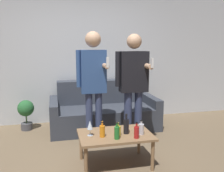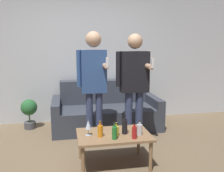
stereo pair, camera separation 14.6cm
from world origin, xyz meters
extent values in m
plane|color=#756047|center=(0.00, 0.00, 0.00)|extent=(16.00, 16.00, 0.00)
cube|color=silver|center=(0.00, 1.98, 1.35)|extent=(8.00, 0.06, 2.70)
cube|color=#383D47|center=(0.37, 1.26, 0.20)|extent=(1.65, 0.68, 0.40)
cube|color=#383D47|center=(0.37, 1.73, 0.42)|extent=(1.65, 0.26, 0.85)
cube|color=#383D47|center=(-0.53, 1.39, 0.28)|extent=(0.14, 0.95, 0.56)
cube|color=#383D47|center=(1.26, 1.39, 0.28)|extent=(0.14, 0.95, 0.56)
cube|color=#8E6B47|center=(0.22, -0.04, 0.40)|extent=(0.92, 0.61, 0.03)
cylinder|color=#8E6B47|center=(-0.19, -0.30, 0.19)|extent=(0.04, 0.04, 0.39)
cylinder|color=#8E6B47|center=(0.63, -0.30, 0.19)|extent=(0.04, 0.04, 0.39)
cylinder|color=#8E6B47|center=(-0.19, 0.21, 0.19)|extent=(0.04, 0.04, 0.39)
cylinder|color=#8E6B47|center=(0.63, 0.21, 0.19)|extent=(0.04, 0.04, 0.39)
cylinder|color=black|center=(0.36, -0.07, 0.51)|extent=(0.07, 0.07, 0.19)
cylinder|color=black|center=(0.36, -0.07, 0.64)|extent=(0.03, 0.03, 0.07)
cylinder|color=black|center=(0.36, -0.07, 0.67)|extent=(0.03, 0.03, 0.01)
cylinder|color=#B21E1E|center=(0.44, -0.25, 0.49)|extent=(0.06, 0.06, 0.14)
cylinder|color=#B21E1E|center=(0.44, -0.25, 0.59)|extent=(0.02, 0.02, 0.06)
cylinder|color=black|center=(0.44, -0.25, 0.61)|extent=(0.03, 0.03, 0.01)
cylinder|color=orange|center=(0.04, -0.11, 0.49)|extent=(0.07, 0.07, 0.14)
cylinder|color=orange|center=(0.04, -0.11, 0.59)|extent=(0.02, 0.02, 0.06)
cylinder|color=black|center=(0.04, -0.11, 0.61)|extent=(0.03, 0.03, 0.01)
cylinder|color=yellow|center=(0.24, -0.11, 0.48)|extent=(0.07, 0.07, 0.12)
cylinder|color=yellow|center=(0.24, -0.11, 0.56)|extent=(0.03, 0.03, 0.05)
cylinder|color=black|center=(0.24, -0.11, 0.58)|extent=(0.03, 0.03, 0.01)
cylinder|color=#23752D|center=(0.20, -0.22, 0.49)|extent=(0.06, 0.06, 0.15)
cylinder|color=#23752D|center=(0.20, -0.22, 0.60)|extent=(0.02, 0.02, 0.06)
cylinder|color=black|center=(0.20, -0.22, 0.62)|extent=(0.03, 0.03, 0.01)
cylinder|color=silver|center=(0.54, -0.14, 0.49)|extent=(0.07, 0.07, 0.14)
cylinder|color=silver|center=(0.54, -0.14, 0.58)|extent=(0.03, 0.03, 0.05)
cylinder|color=black|center=(0.54, -0.14, 0.60)|extent=(0.03, 0.03, 0.01)
cylinder|color=silver|center=(-0.10, -0.03, 0.42)|extent=(0.07, 0.07, 0.01)
cylinder|color=silver|center=(-0.10, -0.03, 0.46)|extent=(0.01, 0.01, 0.08)
cone|color=silver|center=(-0.10, -0.03, 0.56)|extent=(0.07, 0.07, 0.11)
cylinder|color=navy|center=(-0.02, 0.60, 0.42)|extent=(0.10, 0.10, 0.83)
cylinder|color=navy|center=(0.13, 0.60, 0.42)|extent=(0.10, 0.10, 0.83)
cube|color=#2D4C84|center=(0.06, 0.60, 1.14)|extent=(0.37, 0.16, 0.62)
sphere|color=tan|center=(0.06, 0.60, 1.61)|extent=(0.23, 0.23, 0.23)
cylinder|color=#2D4C84|center=(-0.16, 0.60, 1.19)|extent=(0.07, 0.07, 0.53)
cylinder|color=tan|center=(0.20, 0.47, 1.24)|extent=(0.07, 0.27, 0.07)
cube|color=white|center=(0.20, 0.31, 1.30)|extent=(0.03, 0.03, 0.14)
cylinder|color=navy|center=(0.59, 0.62, 0.41)|extent=(0.12, 0.12, 0.82)
cylinder|color=navy|center=(0.76, 0.62, 0.41)|extent=(0.12, 0.12, 0.82)
cube|color=black|center=(0.68, 0.62, 1.13)|extent=(0.42, 0.19, 0.61)
sphere|color=tan|center=(0.68, 0.62, 1.58)|extent=(0.23, 0.23, 0.23)
cylinder|color=black|center=(0.43, 0.62, 1.17)|extent=(0.08, 0.08, 0.52)
cylinder|color=tan|center=(0.85, 0.48, 1.22)|extent=(0.08, 0.28, 0.08)
cube|color=white|center=(0.85, 0.31, 1.28)|extent=(0.03, 0.03, 0.14)
cylinder|color=#4C4C51|center=(-1.02, 1.60, 0.06)|extent=(0.20, 0.20, 0.12)
cylinder|color=#476B38|center=(-1.02, 1.60, 0.21)|extent=(0.02, 0.02, 0.17)
sphere|color=#286633|center=(-1.02, 1.60, 0.40)|extent=(0.29, 0.29, 0.29)
camera|label=1|loc=(-0.50, -2.97, 1.56)|focal=40.00mm
camera|label=2|loc=(-0.36, -3.00, 1.56)|focal=40.00mm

